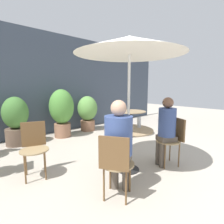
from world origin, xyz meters
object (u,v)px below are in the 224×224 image
seated_person_1 (166,125)px  potted_plant_1 (62,110)px  bistro_chair_1 (173,137)px  umbrella (129,46)px  beer_glass_1 (120,126)px  potted_plant_0 (16,120)px  seated_person_0 (119,140)px  cafe_table_near (128,138)px  beer_glass_0 (139,122)px  potted_plant_2 (88,111)px  cafe_table_far (131,116)px  bistro_chair_0 (116,161)px  bistro_chair_3 (34,144)px

seated_person_1 → potted_plant_1: 3.00m
bistro_chair_1 → umbrella: size_ratio=0.39×
beer_glass_1 → potted_plant_0: bearing=105.2°
seated_person_0 → potted_plant_1: 3.09m
bistro_chair_1 → beer_glass_1: bearing=-81.7°
cafe_table_near → beer_glass_0: bearing=-8.7°
potted_plant_0 → umbrella: (1.00, -2.76, 1.43)m
cafe_table_near → potted_plant_2: (1.10, 2.73, 0.05)m
beer_glass_0 → potted_plant_2: size_ratio=0.16×
bistro_chair_1 → potted_plant_2: size_ratio=0.77×
cafe_table_far → seated_person_0: seated_person_0 is taller
cafe_table_far → bistro_chair_0: size_ratio=1.00×
bistro_chair_0 → seated_person_1: 1.39m
cafe_table_far → bistro_chair_0: bearing=-142.8°
potted_plant_2 → potted_plant_0: bearing=179.3°
potted_plant_0 → potted_plant_1: bearing=-6.8°
cafe_table_near → beer_glass_1: size_ratio=4.18×
cafe_table_far → potted_plant_0: (-2.69, 1.37, 0.05)m
seated_person_1 → potted_plant_2: size_ratio=1.11×
seated_person_0 → potted_plant_1: bearing=-45.6°
umbrella → cafe_table_near: bearing=45.0°
beer_glass_1 → umbrella: 1.27m
potted_plant_2 → umbrella: size_ratio=0.51×
potted_plant_1 → beer_glass_0: bearing=-88.1°
umbrella → potted_plant_2: bearing=68.0°
seated_person_1 → bistro_chair_3: bearing=-95.5°
bistro_chair_1 → bistro_chair_3: same height
potted_plant_1 → umbrella: umbrella is taller
cafe_table_far → beer_glass_0: (-1.45, -1.43, 0.23)m
bistro_chair_3 → potted_plant_0: potted_plant_0 is taller
cafe_table_near → seated_person_0: (-0.61, -0.37, 0.17)m
seated_person_0 → bistro_chair_0: bearing=90.0°
bistro_chair_1 → potted_plant_0: (-1.76, 3.17, 0.10)m
seated_person_0 → potted_plant_1: size_ratio=0.94×
cafe_table_near → bistro_chair_3: bistro_chair_3 is taller
cafe_table_near → bistro_chair_1: size_ratio=0.96×
potted_plant_1 → umbrella: bearing=-93.3°
potted_plant_0 → potted_plant_2: bearing=-0.7°
umbrella → cafe_table_far: bearing=39.4°
beer_glass_1 → bistro_chair_3: bearing=135.9°
bistro_chair_0 → seated_person_0: (0.13, 0.08, 0.22)m
potted_plant_1 → potted_plant_0: bearing=173.2°
beer_glass_0 → bistro_chair_1: bearing=-36.0°
potted_plant_0 → potted_plant_1: size_ratio=0.88×
cafe_table_far → bistro_chair_3: size_ratio=1.00×
potted_plant_1 → umbrella: (-0.15, -2.62, 1.29)m
bistro_chair_3 → beer_glass_1: 1.41m
umbrella → beer_glass_1: bearing=-169.3°
cafe_table_near → beer_glass_0: (0.24, -0.04, 0.24)m
seated_person_1 → bistro_chair_0: bearing=-56.9°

